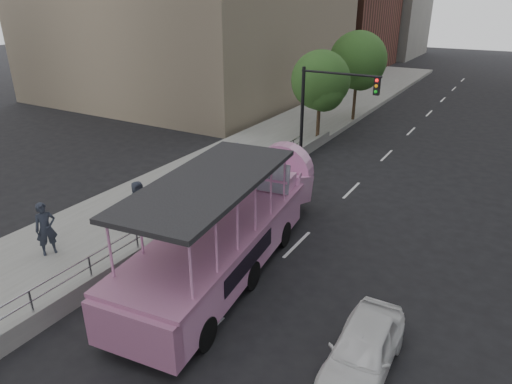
% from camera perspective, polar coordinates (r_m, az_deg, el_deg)
% --- Properties ---
extents(ground, '(160.00, 160.00, 0.00)m').
position_cam_1_polar(ground, '(14.79, -5.39, -12.24)').
color(ground, black).
extents(sidewalk, '(5.50, 80.00, 0.30)m').
position_cam_1_polar(sidewalk, '(25.00, -2.84, 3.62)').
color(sidewalk, '#9E9E99').
rests_on(sidewalk, ground).
extents(kerb_wall, '(0.24, 30.00, 0.36)m').
position_cam_1_polar(kerb_wall, '(17.56, -9.97, -4.52)').
color(kerb_wall, gray).
rests_on(kerb_wall, sidewalk).
extents(guardrail, '(0.07, 22.00, 0.71)m').
position_cam_1_polar(guardrail, '(17.26, -10.12, -2.57)').
color(guardrail, '#AEAFB3').
rests_on(guardrail, kerb_wall).
extents(duck_boat, '(3.92, 11.19, 3.64)m').
position_cam_1_polar(duck_boat, '(15.59, -2.84, -4.32)').
color(duck_boat, black).
rests_on(duck_boat, ground).
extents(car, '(1.58, 3.72, 1.25)m').
position_cam_1_polar(car, '(12.09, 13.23, -18.59)').
color(car, white).
rests_on(car, ground).
extents(pedestrian_near, '(0.71, 0.83, 1.92)m').
position_cam_1_polar(pedestrian_near, '(17.21, -24.79, -4.17)').
color(pedestrian_near, '#252A36').
rests_on(pedestrian_near, sidewalk).
extents(pedestrian_far, '(0.76, 0.96, 1.72)m').
position_cam_1_polar(pedestrian_far, '(18.39, -14.45, -1.23)').
color(pedestrian_far, '#252A36').
rests_on(pedestrian_far, sidewalk).
extents(parking_sign, '(0.10, 0.63, 2.80)m').
position_cam_1_polar(parking_sign, '(19.67, -2.65, 3.01)').
color(parking_sign, black).
rests_on(parking_sign, ground).
extents(traffic_signal, '(4.20, 0.32, 5.20)m').
position_cam_1_polar(traffic_signal, '(24.40, 8.45, 11.08)').
color(traffic_signal, black).
rests_on(traffic_signal, ground).
extents(street_tree_near, '(3.52, 3.52, 5.72)m').
position_cam_1_polar(street_tree_near, '(28.05, 8.17, 13.35)').
color(street_tree_near, '#352518').
rests_on(street_tree_near, ground).
extents(street_tree_far, '(3.97, 3.97, 6.45)m').
position_cam_1_polar(street_tree_far, '(33.48, 12.71, 15.48)').
color(street_tree_far, '#352518').
rests_on(street_tree_far, ground).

